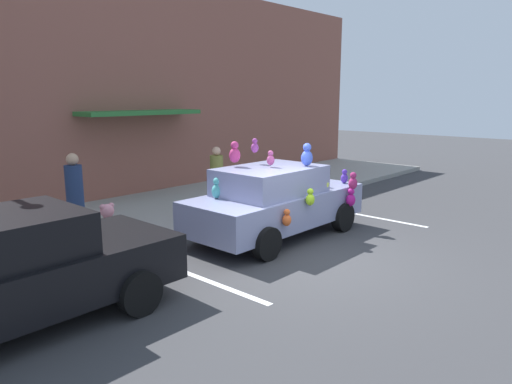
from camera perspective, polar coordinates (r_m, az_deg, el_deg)
The scene contains 10 objects.
ground_plane at distance 9.02m, azimuth 6.03°, elevation -8.06°, with size 60.00×60.00×0.00m, color #38383A.
sidewalk at distance 12.49m, azimuth -12.80°, elevation -2.41°, with size 24.00×4.00×0.15m, color gray.
storefront_building at distance 13.96m, azimuth -18.53°, elevation 11.65°, with size 24.00×1.25×6.40m.
parking_stripe_front at distance 12.54m, azimuth 12.39°, elevation -2.67°, with size 0.12×3.60×0.01m, color silver.
parking_stripe_rear at distance 8.32m, azimuth -7.83°, elevation -9.80°, with size 0.12×3.60×0.01m, color silver.
plush_covered_car at distance 10.20m, azimuth 2.36°, elevation -1.03°, with size 4.25×2.04×2.11m.
parked_sedan_behind at distance 6.92m, azimuth -28.45°, elevation -8.63°, with size 4.51×2.01×1.54m.
teddy_bear_on_sidewalk at distance 10.02m, azimuth -17.39°, elevation -3.57°, with size 0.39×0.33×0.75m.
pedestrian_near_shopfront at distance 10.92m, azimuth -20.96°, elevation -0.29°, with size 0.37×0.37×1.67m.
pedestrian_walking_past at distance 11.74m, azimuth -4.74°, elevation 1.17°, with size 0.32×0.32×1.65m.
Camera 1 is at (-6.89, -4.99, 3.01)m, focal length 33.24 mm.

